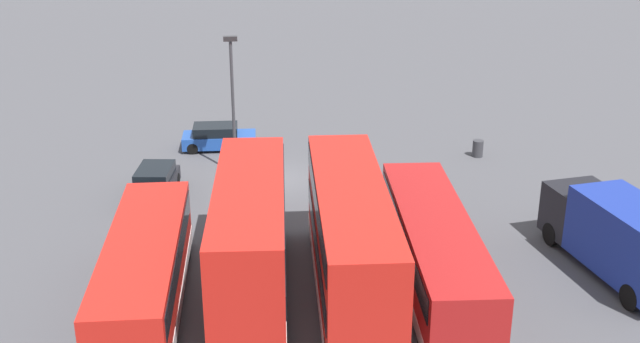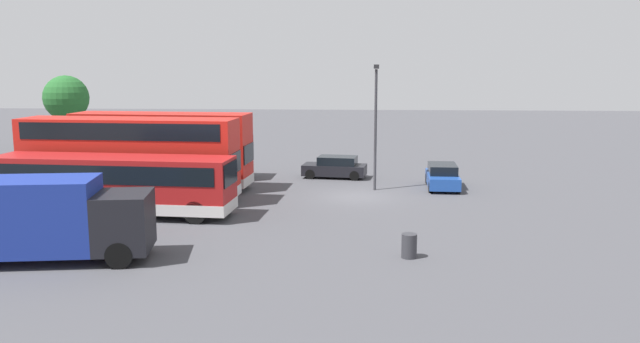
{
  "view_description": "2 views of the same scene",
  "coord_description": "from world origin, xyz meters",
  "px_view_note": "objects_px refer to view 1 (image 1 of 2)",
  "views": [
    {
      "loc": [
        2.27,
        37.9,
        15.34
      ],
      "look_at": [
        -2.12,
        1.77,
        1.03
      ],
      "focal_mm": 43.75,
      "sensor_mm": 36.0,
      "label": 1
    },
    {
      "loc": [
        -35.95,
        -0.11,
        7.44
      ],
      "look_at": [
        0.8,
        2.12,
        1.29
      ],
      "focal_mm": 36.3,
      "sensor_mm": 36.0,
      "label": 2
    }
  ],
  "objects_px": {
    "bus_single_deck_fourth": "(145,272)",
    "lamp_post_tall": "(233,95)",
    "car_hatchback_silver": "(155,183)",
    "box_truck_blue": "(619,235)",
    "car_small_green": "(218,137)",
    "bus_single_deck_near_end": "(435,250)",
    "waste_bin_yellow": "(478,148)",
    "bus_double_decker_second": "(351,239)",
    "bus_double_decker_third": "(250,237)"
  },
  "relations": [
    {
      "from": "car_small_green",
      "to": "lamp_post_tall",
      "type": "height_order",
      "value": "lamp_post_tall"
    },
    {
      "from": "bus_single_deck_near_end",
      "to": "bus_single_deck_fourth",
      "type": "distance_m",
      "value": 10.9
    },
    {
      "from": "bus_single_deck_fourth",
      "to": "car_small_green",
      "type": "xyz_separation_m",
      "value": [
        -2.61,
        -17.56,
        -0.92
      ]
    },
    {
      "from": "bus_single_deck_near_end",
      "to": "bus_double_decker_third",
      "type": "relative_size",
      "value": 1.12
    },
    {
      "from": "bus_single_deck_near_end",
      "to": "box_truck_blue",
      "type": "xyz_separation_m",
      "value": [
        -7.57,
        -0.26,
        0.08
      ]
    },
    {
      "from": "bus_double_decker_second",
      "to": "box_truck_blue",
      "type": "relative_size",
      "value": 1.53
    },
    {
      "from": "car_small_green",
      "to": "lamp_post_tall",
      "type": "bearing_deg",
      "value": 102.45
    },
    {
      "from": "car_small_green",
      "to": "bus_double_decker_second",
      "type": "bearing_deg",
      "value": 105.83
    },
    {
      "from": "car_small_green",
      "to": "lamp_post_tall",
      "type": "xyz_separation_m",
      "value": [
        -0.91,
        4.11,
        3.67
      ]
    },
    {
      "from": "bus_single_deck_near_end",
      "to": "box_truck_blue",
      "type": "relative_size",
      "value": 1.55
    },
    {
      "from": "box_truck_blue",
      "to": "waste_bin_yellow",
      "type": "bearing_deg",
      "value": -84.57
    },
    {
      "from": "car_hatchback_silver",
      "to": "box_truck_blue",
      "type": "bearing_deg",
      "value": 151.59
    },
    {
      "from": "car_hatchback_silver",
      "to": "lamp_post_tall",
      "type": "xyz_separation_m",
      "value": [
        -4.04,
        -2.51,
        3.67
      ]
    },
    {
      "from": "bus_single_deck_fourth",
      "to": "lamp_post_tall",
      "type": "relative_size",
      "value": 1.47
    },
    {
      "from": "bus_double_decker_third",
      "to": "bus_single_deck_fourth",
      "type": "xyz_separation_m",
      "value": [
        3.88,
        0.74,
        -0.83
      ]
    },
    {
      "from": "bus_double_decker_third",
      "to": "car_hatchback_silver",
      "type": "bearing_deg",
      "value": -66.64
    },
    {
      "from": "bus_double_decker_second",
      "to": "car_hatchback_silver",
      "type": "height_order",
      "value": "bus_double_decker_second"
    },
    {
      "from": "car_hatchback_silver",
      "to": "car_small_green",
      "type": "height_order",
      "value": "same"
    },
    {
      "from": "bus_single_deck_near_end",
      "to": "bus_single_deck_fourth",
      "type": "bearing_deg",
      "value": 2.17
    },
    {
      "from": "bus_single_deck_near_end",
      "to": "car_hatchback_silver",
      "type": "xyz_separation_m",
      "value": [
        11.42,
        -10.53,
        -0.92
      ]
    },
    {
      "from": "bus_single_deck_near_end",
      "to": "waste_bin_yellow",
      "type": "relative_size",
      "value": 12.71
    },
    {
      "from": "bus_single_deck_fourth",
      "to": "waste_bin_yellow",
      "type": "height_order",
      "value": "bus_single_deck_fourth"
    },
    {
      "from": "bus_single_deck_fourth",
      "to": "car_small_green",
      "type": "relative_size",
      "value": 2.55
    },
    {
      "from": "car_hatchback_silver",
      "to": "lamp_post_tall",
      "type": "height_order",
      "value": "lamp_post_tall"
    },
    {
      "from": "bus_single_deck_fourth",
      "to": "waste_bin_yellow",
      "type": "xyz_separation_m",
      "value": [
        -17.15,
        -14.47,
        -1.15
      ]
    },
    {
      "from": "box_truck_blue",
      "to": "bus_double_decker_third",
      "type": "bearing_deg",
      "value": -0.27
    },
    {
      "from": "bus_double_decker_third",
      "to": "car_hatchback_silver",
      "type": "distance_m",
      "value": 11.24
    },
    {
      "from": "box_truck_blue",
      "to": "lamp_post_tall",
      "type": "height_order",
      "value": "lamp_post_tall"
    },
    {
      "from": "box_truck_blue",
      "to": "waste_bin_yellow",
      "type": "relative_size",
      "value": 8.2
    },
    {
      "from": "car_hatchback_silver",
      "to": "waste_bin_yellow",
      "type": "bearing_deg",
      "value": -168.72
    },
    {
      "from": "bus_double_decker_second",
      "to": "waste_bin_yellow",
      "type": "bearing_deg",
      "value": -123.64
    },
    {
      "from": "bus_single_deck_fourth",
      "to": "car_hatchback_silver",
      "type": "xyz_separation_m",
      "value": [
        0.52,
        -10.94,
        -0.92
      ]
    },
    {
      "from": "bus_double_decker_second",
      "to": "box_truck_blue",
      "type": "xyz_separation_m",
      "value": [
        -10.89,
        -0.61,
        -0.74
      ]
    },
    {
      "from": "bus_single_deck_fourth",
      "to": "lamp_post_tall",
      "type": "xyz_separation_m",
      "value": [
        -3.52,
        -13.45,
        2.75
      ]
    },
    {
      "from": "car_hatchback_silver",
      "to": "bus_single_deck_fourth",
      "type": "bearing_deg",
      "value": 92.72
    },
    {
      "from": "bus_single_deck_near_end",
      "to": "car_small_green",
      "type": "relative_size",
      "value": 2.83
    },
    {
      "from": "bus_double_decker_third",
      "to": "bus_single_deck_fourth",
      "type": "distance_m",
      "value": 4.04
    },
    {
      "from": "lamp_post_tall",
      "to": "car_hatchback_silver",
      "type": "bearing_deg",
      "value": 31.84
    },
    {
      "from": "car_hatchback_silver",
      "to": "lamp_post_tall",
      "type": "relative_size",
      "value": 0.59
    },
    {
      "from": "bus_single_deck_near_end",
      "to": "bus_double_decker_second",
      "type": "distance_m",
      "value": 3.45
    },
    {
      "from": "bus_double_decker_third",
      "to": "car_small_green",
      "type": "height_order",
      "value": "bus_double_decker_third"
    },
    {
      "from": "bus_single_deck_near_end",
      "to": "bus_double_decker_second",
      "type": "bearing_deg",
      "value": 5.99
    },
    {
      "from": "bus_double_decker_third",
      "to": "waste_bin_yellow",
      "type": "height_order",
      "value": "bus_double_decker_third"
    },
    {
      "from": "bus_single_deck_near_end",
      "to": "car_small_green",
      "type": "bearing_deg",
      "value": -64.2
    },
    {
      "from": "bus_single_deck_fourth",
      "to": "car_small_green",
      "type": "distance_m",
      "value": 17.77
    },
    {
      "from": "box_truck_blue",
      "to": "car_small_green",
      "type": "relative_size",
      "value": 1.83
    },
    {
      "from": "bus_double_decker_second",
      "to": "car_small_green",
      "type": "relative_size",
      "value": 2.79
    },
    {
      "from": "car_hatchback_silver",
      "to": "bus_double_decker_second",
      "type": "bearing_deg",
      "value": 126.64
    },
    {
      "from": "box_truck_blue",
      "to": "bus_single_deck_near_end",
      "type": "bearing_deg",
      "value": 1.97
    },
    {
      "from": "waste_bin_yellow",
      "to": "car_hatchback_silver",
      "type": "bearing_deg",
      "value": 11.28
    }
  ]
}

